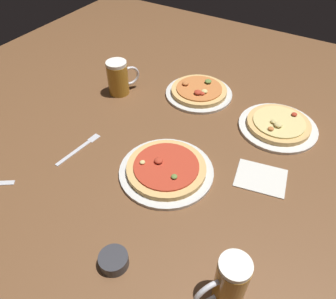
{
  "coord_description": "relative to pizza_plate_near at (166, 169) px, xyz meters",
  "views": [
    {
      "loc": [
        0.43,
        -0.71,
        0.8
      ],
      "look_at": [
        0.0,
        0.0,
        0.02
      ],
      "focal_mm": 35.05,
      "sensor_mm": 36.0,
      "label": 1
    }
  ],
  "objects": [
    {
      "name": "pizza_plate_far",
      "position": [
        0.24,
        0.42,
        -0.0
      ],
      "size": [
        0.3,
        0.3,
        0.05
      ],
      "color": "silver",
      "rests_on": "ground_plane"
    },
    {
      "name": "beer_mug_amber",
      "position": [
        -0.42,
        0.3,
        0.06
      ],
      "size": [
        0.1,
        0.13,
        0.15
      ],
      "color": "#B27A23",
      "rests_on": "ground_plane"
    },
    {
      "name": "ramekin_sauce",
      "position": [
        0.05,
        -0.34,
        0.0
      ],
      "size": [
        0.08,
        0.08,
        0.03
      ],
      "primitive_type": "cylinder",
      "color": "#333338",
      "rests_on": "ground_plane"
    },
    {
      "name": "beer_mug_dark",
      "position": [
        0.33,
        -0.27,
        0.06
      ],
      "size": [
        0.1,
        0.12,
        0.16
      ],
      "color": "#9E6619",
      "rests_on": "ground_plane"
    },
    {
      "name": "pizza_plate_near",
      "position": [
        0.0,
        0.0,
        0.0
      ],
      "size": [
        0.31,
        0.31,
        0.05
      ],
      "color": "silver",
      "rests_on": "ground_plane"
    },
    {
      "name": "ground_plane",
      "position": [
        -0.04,
        0.08,
        -0.03
      ],
      "size": [
        2.4,
        2.4,
        0.03
      ],
      "primitive_type": "cube",
      "color": "brown"
    },
    {
      "name": "napkin_folded",
      "position": [
        0.28,
        0.14,
        -0.01
      ],
      "size": [
        0.18,
        0.16,
        0.01
      ],
      "primitive_type": "cube",
      "rotation": [
        0.0,
        0.0,
        0.2
      ],
      "color": "silver",
      "rests_on": "ground_plane"
    },
    {
      "name": "fork_left",
      "position": [
        -0.33,
        -0.06,
        -0.01
      ],
      "size": [
        0.04,
        0.2,
        0.01
      ],
      "color": "silver",
      "rests_on": "ground_plane"
    },
    {
      "name": "pizza_plate_side",
      "position": [
        -0.12,
        0.46,
        0.0
      ],
      "size": [
        0.29,
        0.29,
        0.05
      ],
      "color": "silver",
      "rests_on": "ground_plane"
    }
  ]
}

